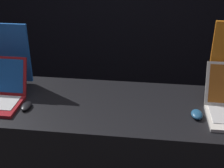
{
  "coord_description": "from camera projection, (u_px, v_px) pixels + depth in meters",
  "views": [
    {
      "loc": [
        0.22,
        -1.41,
        1.91
      ],
      "look_at": [
        -0.0,
        0.34,
        1.0
      ],
      "focal_mm": 50.0,
      "sensor_mm": 36.0,
      "label": 1
    }
  ],
  "objects": [
    {
      "name": "promo_stand_front",
      "position": [
        7.0,
        56.0,
        2.23
      ],
      "size": [
        0.34,
        0.07,
        0.45
      ],
      "color": "black",
      "rests_on": "display_counter"
    },
    {
      "name": "display_counter",
      "position": [
        112.0,
        155.0,
        2.25
      ],
      "size": [
        2.04,
        0.69,
        0.85
      ],
      "color": "black",
      "rests_on": "ground_plane"
    },
    {
      "name": "mouse_front",
      "position": [
        26.0,
        106.0,
        2.0
      ],
      "size": [
        0.06,
        0.11,
        0.03
      ],
      "color": "black",
      "rests_on": "display_counter"
    },
    {
      "name": "mouse_back",
      "position": [
        197.0,
        114.0,
        1.91
      ],
      "size": [
        0.07,
        0.11,
        0.04
      ],
      "color": "navy",
      "rests_on": "display_counter"
    }
  ]
}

